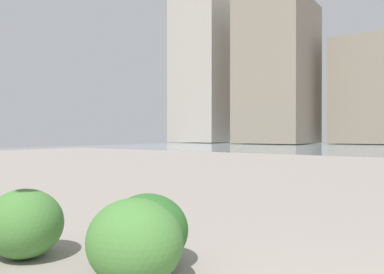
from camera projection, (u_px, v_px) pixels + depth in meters
name	position (u px, v px, depth m)	size (l,w,h in m)	color
building_slab	(368.00, 91.00, 64.60)	(11.46, 10.17, 18.35)	gray
building_annex	(278.00, 72.00, 67.37)	(11.93, 14.28, 28.09)	gray
building_highrise	(203.00, 64.00, 76.33)	(10.77, 10.64, 34.63)	#B2A899
bollard_near	(28.00, 218.00, 5.17)	(0.13, 0.13, 0.80)	#232328
shrub_low	(25.00, 223.00, 4.76)	(1.05, 0.94, 0.89)	#477F38
shrub_wide	(135.00, 242.00, 3.90)	(1.08, 0.97, 0.92)	#477F38
shrub_tall	(148.00, 229.00, 4.49)	(1.03, 0.92, 0.87)	#2D6628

